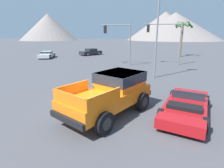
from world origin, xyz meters
TOP-DOWN VIEW (x-y plane):
  - ground_plane at (0.00, 0.00)m, footprint 320.00×320.00m
  - orange_pickup_truck at (0.45, 0.34)m, footprint 4.04×5.25m
  - red_convertible_car at (3.91, 0.62)m, footprint 3.06×4.88m
  - parked_car_silver at (-13.98, 18.79)m, footprint 2.84×4.58m
  - parked_car_dark at (-8.18, 24.19)m, footprint 3.92×4.28m
  - traffic_light_main at (4.20, 15.68)m, footprint 4.56×0.38m
  - traffic_light_crosswalk at (-1.41, 14.07)m, footprint 3.54×0.38m
  - street_lamp_post at (2.76, 8.01)m, footprint 0.90×0.24m
  - palm_tree_tall at (7.85, 24.83)m, footprint 2.96×2.90m
  - distant_mountain_range at (6.98, 123.91)m, footprint 133.80×70.31m

SIDE VIEW (x-z plane):
  - ground_plane at x=0.00m, z-range 0.00..0.00m
  - red_convertible_car at x=3.91m, z-range -0.09..0.90m
  - parked_car_silver at x=-13.98m, z-range 0.02..1.10m
  - parked_car_dark at x=-8.18m, z-range 0.01..1.22m
  - orange_pickup_truck at x=0.45m, z-range 0.13..2.02m
  - traffic_light_crosswalk at x=-1.41m, z-range 1.01..6.05m
  - traffic_light_main at x=4.20m, z-range 1.09..6.26m
  - palm_tree_tall at x=7.85m, z-range 1.61..7.68m
  - street_lamp_post at x=2.76m, z-range 0.79..9.02m
  - distant_mountain_range at x=6.98m, z-range -1.08..18.33m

